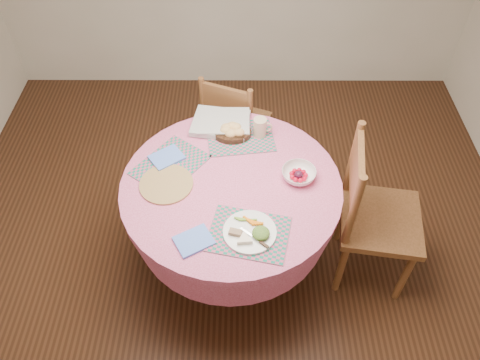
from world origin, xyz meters
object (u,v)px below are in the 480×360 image
at_px(chair_back, 234,123).
at_px(bread_bowl, 232,131).
at_px(fruit_bowl, 299,174).
at_px(dinner_plate, 251,232).
at_px(latte_mug, 260,127).
at_px(dining_table, 231,206).
at_px(chair_right, 372,213).
at_px(wicker_trivet, 166,184).

height_order(chair_back, bread_bowl, chair_back).
bearing_deg(fruit_bowl, dinner_plate, -124.92).
height_order(latte_mug, fruit_bowl, latte_mug).
bearing_deg(dining_table, fruit_bowl, 6.53).
bearing_deg(fruit_bowl, bread_bowl, 137.09).
distance_m(dinner_plate, bread_bowl, 0.75).
distance_m(latte_mug, fruit_bowl, 0.41).
relative_size(chair_right, bread_bowl, 4.57).
height_order(chair_right, fruit_bowl, chair_right).
xyz_separation_m(dinner_plate, latte_mug, (0.06, 0.74, 0.04)).
height_order(dining_table, wicker_trivet, wicker_trivet).
bearing_deg(chair_right, latte_mug, 64.22).
bearing_deg(chair_back, latte_mug, 133.34).
height_order(chair_back, dinner_plate, chair_back).
xyz_separation_m(chair_back, wicker_trivet, (-0.36, -0.84, 0.29)).
distance_m(chair_back, wicker_trivet, 0.96).
bearing_deg(dining_table, bread_bowl, 89.94).
bearing_deg(chair_right, dining_table, 95.41).
bearing_deg(dinner_plate, wicker_trivet, 144.32).
xyz_separation_m(chair_back, fruit_bowl, (0.38, -0.79, 0.31)).
height_order(dinner_plate, bread_bowl, bread_bowl).
bearing_deg(dining_table, dinner_plate, -72.68).
xyz_separation_m(chair_right, fruit_bowl, (-0.44, 0.09, 0.23)).
bearing_deg(latte_mug, dinner_plate, -94.96).
bearing_deg(wicker_trivet, bread_bowl, 48.23).
height_order(dinner_plate, fruit_bowl, fruit_bowl).
bearing_deg(bread_bowl, dining_table, -90.06).
distance_m(chair_right, bread_bowl, 0.96).
relative_size(dinner_plate, bread_bowl, 1.19).
distance_m(bread_bowl, fruit_bowl, 0.51).
distance_m(dining_table, chair_right, 0.82).
xyz_separation_m(chair_right, bread_bowl, (-0.82, 0.44, 0.24)).
xyz_separation_m(wicker_trivet, dinner_plate, (0.47, -0.33, 0.02)).
bearing_deg(latte_mug, chair_right, -34.62).
relative_size(wicker_trivet, latte_mug, 2.50).
distance_m(wicker_trivet, fruit_bowl, 0.74).
bearing_deg(bread_bowl, dinner_plate, -81.76).
bearing_deg(latte_mug, chair_back, 111.38).
bearing_deg(fruit_bowl, chair_right, -11.82).
bearing_deg(bread_bowl, latte_mug, 1.22).
relative_size(wicker_trivet, bread_bowl, 1.30).
distance_m(wicker_trivet, dinner_plate, 0.57).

